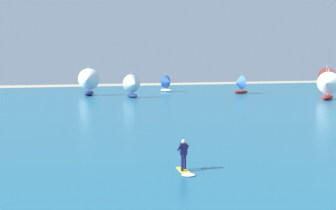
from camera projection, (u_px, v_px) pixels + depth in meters
ocean at (86, 105)px, 57.10m from camera, size 160.00×90.00×0.10m
kitesurfer at (185, 160)px, 21.30m from camera, size 0.75×1.99×1.67m
sailboat_mid_left at (88, 82)px, 72.05m from camera, size 4.21×4.77×5.36m
sailboat_outermost at (327, 86)px, 63.50m from camera, size 4.36×4.17×4.86m
sailboat_near_shore at (133, 86)px, 67.72m from camera, size 3.26×3.79×4.34m
sailboat_far_right at (168, 83)px, 82.22m from camera, size 2.93×3.28×3.69m
sailboat_anchored_offshore at (325, 78)px, 91.48m from camera, size 4.27×4.77×5.37m
sailboat_far_left at (239, 85)px, 77.22m from camera, size 3.23×2.77×3.71m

